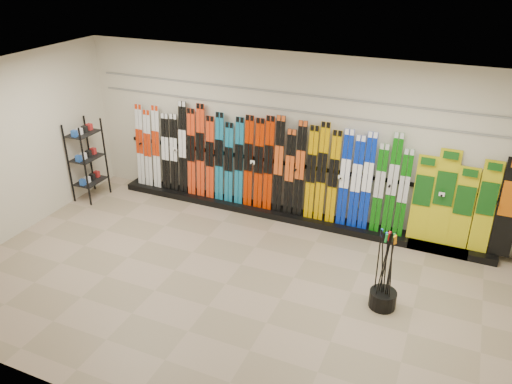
% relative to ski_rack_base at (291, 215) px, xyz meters
% --- Properties ---
extents(floor, '(8.00, 8.00, 0.00)m').
position_rel_ski_rack_base_xyz_m(floor, '(-0.22, -2.28, -0.06)').
color(floor, gray).
rests_on(floor, ground).
extents(back_wall, '(8.00, 0.00, 8.00)m').
position_rel_ski_rack_base_xyz_m(back_wall, '(-0.22, 0.22, 1.44)').
color(back_wall, beige).
rests_on(back_wall, floor).
extents(left_wall, '(0.00, 5.00, 5.00)m').
position_rel_ski_rack_base_xyz_m(left_wall, '(-4.22, -2.28, 1.44)').
color(left_wall, beige).
rests_on(left_wall, floor).
extents(ceiling, '(8.00, 8.00, 0.00)m').
position_rel_ski_rack_base_xyz_m(ceiling, '(-0.22, -2.28, 2.94)').
color(ceiling, silver).
rests_on(ceiling, back_wall).
extents(ski_rack_base, '(8.00, 0.40, 0.12)m').
position_rel_ski_rack_base_xyz_m(ski_rack_base, '(0.00, 0.00, 0.00)').
color(ski_rack_base, black).
rests_on(ski_rack_base, floor).
extents(skis, '(5.36, 0.18, 1.83)m').
position_rel_ski_rack_base_xyz_m(skis, '(-0.67, 0.02, 0.90)').
color(skis, silver).
rests_on(skis, ski_rack_base).
extents(snowboards, '(1.60, 0.25, 1.60)m').
position_rel_ski_rack_base_xyz_m(snowboards, '(2.87, 0.08, 0.81)').
color(snowboards, gold).
rests_on(snowboards, ski_rack_base).
extents(accessory_rack, '(0.40, 0.60, 1.59)m').
position_rel_ski_rack_base_xyz_m(accessory_rack, '(-3.97, -0.75, 0.73)').
color(accessory_rack, black).
rests_on(accessory_rack, floor).
extents(pole_bin, '(0.38, 0.38, 0.25)m').
position_rel_ski_rack_base_xyz_m(pole_bin, '(2.02, -1.87, 0.07)').
color(pole_bin, black).
rests_on(pole_bin, floor).
extents(ski_poles, '(0.27, 0.21, 1.18)m').
position_rel_ski_rack_base_xyz_m(ski_poles, '(2.00, -1.88, 0.55)').
color(ski_poles, black).
rests_on(ski_poles, pole_bin).
extents(slatwall_rail_0, '(7.60, 0.02, 0.03)m').
position_rel_ski_rack_base_xyz_m(slatwall_rail_0, '(-0.22, 0.20, 1.94)').
color(slatwall_rail_0, gray).
rests_on(slatwall_rail_0, back_wall).
extents(slatwall_rail_1, '(7.60, 0.02, 0.03)m').
position_rel_ski_rack_base_xyz_m(slatwall_rail_1, '(-0.22, 0.20, 2.24)').
color(slatwall_rail_1, gray).
rests_on(slatwall_rail_1, back_wall).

